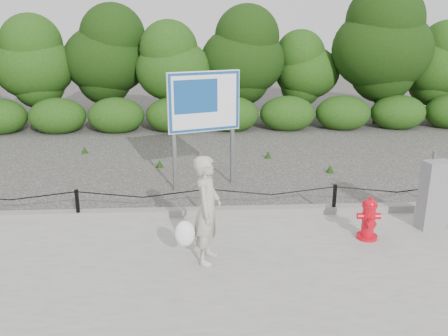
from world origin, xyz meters
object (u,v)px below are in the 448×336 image
utility_cabinet (434,195)px  fire_hydrant (369,219)px  advertising_sign (204,107)px  pedestrian (206,211)px

utility_cabinet → fire_hydrant: bearing=-176.3°
fire_hydrant → advertising_sign: size_ratio=0.29×
fire_hydrant → pedestrian: (-2.85, -0.64, 0.48)m
fire_hydrant → pedestrian: 2.96m
fire_hydrant → utility_cabinet: bearing=19.5°
fire_hydrant → utility_cabinet: size_ratio=0.55×
fire_hydrant → pedestrian: size_ratio=0.44×
utility_cabinet → advertising_sign: (-4.12, 2.64, 1.17)m
utility_cabinet → advertising_sign: size_ratio=0.53×
fire_hydrant → utility_cabinet: 1.40m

